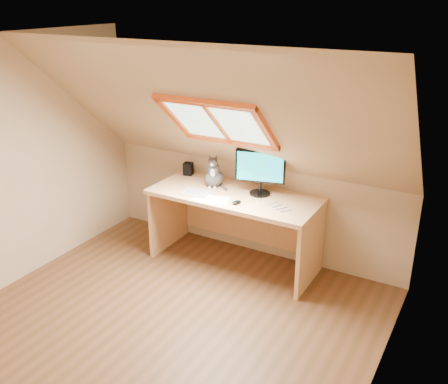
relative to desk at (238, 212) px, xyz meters
The scene contains 10 objects.
ground 1.56m from the desk, 89.96° to the right, with size 3.50×3.50×0.00m, color brown.
room_shell 1.77m from the desk, 89.96° to the right, with size 3.52×3.52×2.41m.
desk is the anchor object (origin of this frame).
monitor 0.56m from the desk, ahead, with size 0.50×0.21×0.47m.
cat 0.47m from the desk, behind, with size 0.26×0.29×0.36m.
desk_speaker 0.81m from the desk, 166.44° to the left, with size 0.10×0.10×0.14m, color black.
graphics_tablet 0.50m from the desk, 143.81° to the right, with size 0.28×0.20×0.01m, color #B2B2B7.
mouse 0.41m from the desk, 64.62° to the right, with size 0.06×0.11×0.03m, color black.
papers 0.44m from the desk, 117.07° to the right, with size 0.33×0.27×0.00m.
cables 0.54m from the desk, 23.19° to the right, with size 0.51×0.26×0.01m.
Camera 1 is at (2.24, -2.79, 2.71)m, focal length 40.00 mm.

